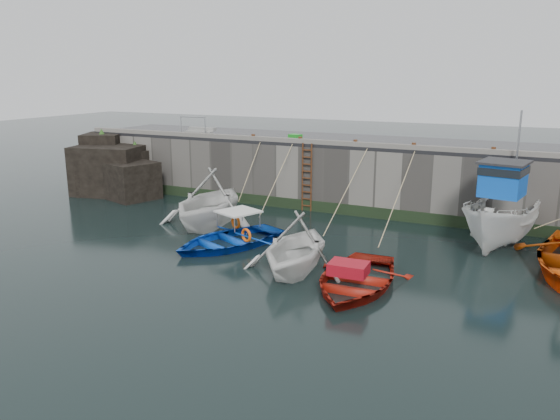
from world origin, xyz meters
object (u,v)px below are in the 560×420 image
at_px(ladder, 307,178).
at_px(bollard_d, 414,146).
at_px(boat_far_white, 503,218).
at_px(bollard_b, 300,140).
at_px(boat_near_blue, 228,245).
at_px(boat_near_navy, 355,286).
at_px(boat_near_white, 210,225).
at_px(fish_crate, 295,137).
at_px(bollard_a, 253,137).
at_px(bollard_c, 355,143).
at_px(boat_near_blacktrim, 295,270).
at_px(bollard_e, 493,150).

xyz_separation_m(ladder, bollard_d, (4.80, 0.34, 1.71)).
distance_m(ladder, boat_far_white, 8.84).
bearing_deg(bollard_b, boat_near_blue, -90.51).
height_order(boat_near_navy, boat_far_white, boat_far_white).
height_order(boat_near_white, boat_near_blue, boat_near_white).
bearing_deg(fish_crate, bollard_b, -40.39).
height_order(ladder, bollard_d, bollard_d).
distance_m(bollard_a, bollard_b, 2.50).
height_order(bollard_a, bollard_c, same).
distance_m(boat_near_white, bollard_c, 7.44).
xyz_separation_m(boat_far_white, fish_crate, (-9.82, 2.67, 2.31)).
relative_size(ladder, bollard_b, 11.43).
bearing_deg(bollard_c, ladder, -171.33).
height_order(fish_crate, bollard_a, fish_crate).
xyz_separation_m(ladder, bollard_a, (-3.00, 0.34, 1.71)).
xyz_separation_m(boat_near_white, bollard_d, (7.56, 4.46, 3.30)).
distance_m(boat_near_navy, bollard_a, 12.07).
bearing_deg(boat_far_white, bollard_a, -178.73).
relative_size(fish_crate, bollard_c, 2.05).
xyz_separation_m(boat_near_white, boat_near_blacktrim, (5.59, -3.47, 0.00)).
xyz_separation_m(boat_near_navy, bollard_e, (2.97, 8.38, 3.30)).
bearing_deg(bollard_c, boat_near_blue, -112.79).
distance_m(bollard_b, bollard_d, 5.30).
height_order(fish_crate, bollard_d, fish_crate).
xyz_separation_m(boat_near_blacktrim, bollard_a, (-5.83, 7.94, 3.30)).
relative_size(bollard_c, bollard_d, 1.00).
bearing_deg(bollard_d, boat_far_white, -25.06).
height_order(boat_far_white, fish_crate, boat_far_white).
bearing_deg(bollard_e, ladder, -177.60).
distance_m(boat_near_blacktrim, fish_crate, 10.19).
xyz_separation_m(ladder, boat_near_navy, (5.03, -8.04, -1.59)).
height_order(bollard_b, bollard_d, same).
distance_m(bollard_d, bollard_e, 3.20).
xyz_separation_m(boat_near_blue, bollard_b, (0.06, 6.57, 3.30)).
xyz_separation_m(bollard_a, bollard_e, (11.00, 0.00, 0.00)).
distance_m(boat_near_navy, bollard_e, 9.48).
xyz_separation_m(boat_near_navy, fish_crate, (-6.16, 9.22, 3.30)).
bearing_deg(bollard_e, bollard_c, 180.00).
distance_m(boat_far_white, bollard_a, 12.06).
bearing_deg(boat_near_blacktrim, boat_near_navy, -17.37).
distance_m(boat_near_blacktrim, bollard_a, 10.39).
relative_size(boat_near_blacktrim, bollard_c, 15.30).
distance_m(bollard_c, bollard_e, 5.80).
bearing_deg(boat_far_white, bollard_e, 120.94).
relative_size(boat_near_navy, bollard_c, 16.55).
bearing_deg(boat_near_blacktrim, bollard_b, 106.74).
bearing_deg(boat_near_navy, bollard_a, 131.20).
xyz_separation_m(fish_crate, bollard_b, (0.63, -0.85, -0.00)).
relative_size(boat_near_blue, bollard_e, 16.46).
distance_m(boat_near_white, bollard_a, 5.56).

